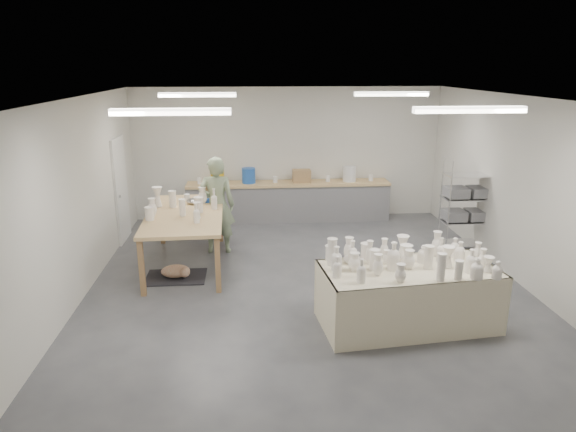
{
  "coord_description": "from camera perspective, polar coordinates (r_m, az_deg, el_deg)",
  "views": [
    {
      "loc": [
        -0.92,
        -7.67,
        3.47
      ],
      "look_at": [
        -0.27,
        0.48,
        1.05
      ],
      "focal_mm": 32.0,
      "sensor_mm": 36.0,
      "label": 1
    }
  ],
  "objects": [
    {
      "name": "cat",
      "position": [
        8.89,
        -12.25,
        -6.0
      ],
      "size": [
        0.53,
        0.4,
        0.21
      ],
      "rotation": [
        0.0,
        0.0,
        -0.13
      ],
      "color": "white",
      "rests_on": "rug"
    },
    {
      "name": "rug",
      "position": [
        8.95,
        -12.34,
        -6.65
      ],
      "size": [
        1.0,
        0.7,
        0.02
      ],
      "primitive_type": "cube",
      "color": "black",
      "rests_on": "ground"
    },
    {
      "name": "potter",
      "position": [
        9.75,
        -7.9,
        1.2
      ],
      "size": [
        0.7,
        0.48,
        1.85
      ],
      "primitive_type": "imported",
      "rotation": [
        0.0,
        0.0,
        3.09
      ],
      "color": "gray",
      "rests_on": "ground"
    },
    {
      "name": "room",
      "position": [
        7.93,
        1.4,
        6.2
      ],
      "size": [
        8.0,
        8.02,
        3.0
      ],
      "color": "#424449",
      "rests_on": "ground"
    },
    {
      "name": "drying_table",
      "position": [
        7.29,
        13.09,
        -8.38
      ],
      "size": [
        2.47,
        1.36,
        1.21
      ],
      "rotation": [
        0.0,
        0.0,
        0.1
      ],
      "color": "olive",
      "rests_on": "ground"
    },
    {
      "name": "wire_shelf",
      "position": [
        10.29,
        19.21,
        1.18
      ],
      "size": [
        0.88,
        0.48,
        1.8
      ],
      "color": "silver",
      "rests_on": "ground"
    },
    {
      "name": "red_stool",
      "position": [
        10.2,
        -7.68,
        -2.0
      ],
      "size": [
        0.34,
        0.34,
        0.29
      ],
      "rotation": [
        0.0,
        0.0,
        0.11
      ],
      "color": "#B81A2F",
      "rests_on": "ground"
    },
    {
      "name": "back_counter",
      "position": [
        11.77,
        0.01,
        1.8
      ],
      "size": [
        4.6,
        0.6,
        1.24
      ],
      "color": "tan",
      "rests_on": "ground"
    },
    {
      "name": "work_table",
      "position": [
        9.27,
        -11.22,
        0.51
      ],
      "size": [
        1.38,
        2.64,
        1.35
      ],
      "rotation": [
        0.0,
        0.0,
        0.03
      ],
      "color": "tan",
      "rests_on": "ground"
    }
  ]
}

